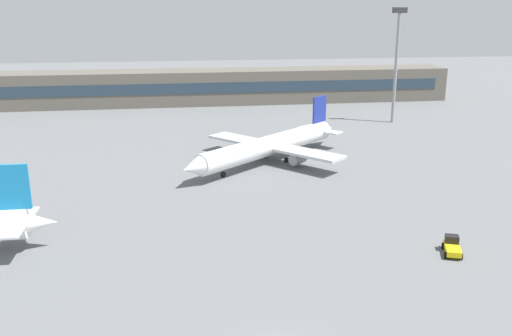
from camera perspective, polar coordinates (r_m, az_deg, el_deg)
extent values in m
plane|color=slate|center=(80.42, -2.99, -2.18)|extent=(400.00, 400.00, 0.00)
cube|color=#5B564C|center=(152.52, -5.90, 8.33)|extent=(137.47, 12.00, 9.00)
cube|color=#263847|center=(146.47, -5.78, 8.18)|extent=(130.59, 0.16, 2.80)
cone|color=white|center=(64.47, -21.28, -5.29)|extent=(3.48, 2.47, 2.40)
cube|color=#197FBF|center=(63.86, -24.04, -1.81)|extent=(3.98, 0.41, 4.96)
cube|color=silver|center=(65.05, -23.40, -5.17)|extent=(2.71, 9.07, 0.22)
cylinder|color=white|center=(93.28, 1.39, 2.33)|extent=(26.59, 23.54, 3.39)
cone|color=white|center=(80.87, -6.54, 0.03)|extent=(4.93, 4.88, 3.22)
cone|color=white|center=(107.01, 7.32, 4.03)|extent=(4.12, 4.01, 2.38)
cube|color=navy|center=(104.00, 6.58, 6.03)|extent=(3.19, 2.81, 4.91)
cube|color=silver|center=(104.99, 6.59, 3.92)|extent=(7.72, 8.40, 0.21)
cube|color=silver|center=(94.02, 1.73, 2.27)|extent=(20.73, 23.11, 0.45)
cylinder|color=gray|center=(97.67, -0.72, 2.06)|extent=(3.33, 3.22, 1.79)
cylinder|color=gray|center=(91.18, 4.34, 0.97)|extent=(3.33, 3.22, 1.79)
cylinder|color=black|center=(85.83, -3.39, -0.67)|extent=(0.91, 0.85, 0.89)
cylinder|color=black|center=(96.67, 0.98, 1.31)|extent=(0.91, 0.85, 0.89)
cylinder|color=black|center=(93.88, 3.16, 0.83)|extent=(0.91, 0.85, 0.89)
cube|color=yellow|center=(63.25, 19.61, -7.82)|extent=(2.66, 3.90, 0.60)
cube|color=black|center=(63.81, 19.56, -6.96)|extent=(1.69, 1.52, 0.90)
cylinder|color=black|center=(64.57, 20.14, -7.66)|extent=(0.48, 0.74, 0.70)
cylinder|color=black|center=(64.34, 18.76, -7.61)|extent=(0.48, 0.74, 0.70)
cylinder|color=black|center=(62.41, 20.44, -8.54)|extent=(0.48, 0.74, 0.70)
cylinder|color=black|center=(62.16, 19.01, -8.49)|extent=(0.48, 0.74, 0.70)
cylinder|color=gray|center=(129.04, 14.23, 9.87)|extent=(0.70, 0.70, 24.16)
cube|color=#333338|center=(128.34, 14.64, 15.49)|extent=(3.20, 0.80, 1.20)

